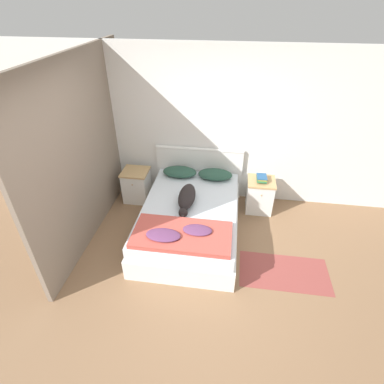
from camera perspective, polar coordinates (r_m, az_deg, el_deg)
ground_plane at (r=4.03m, az=-0.93°, el=-17.11°), size 16.00×16.00×0.00m
wall_back at (r=5.00m, az=2.88°, el=12.16°), size 9.00×0.06×2.55m
wall_side_left at (r=4.48m, az=-19.63°, el=7.48°), size 0.06×3.10×2.55m
bed at (r=4.55m, az=-0.38°, el=-5.23°), size 1.42×2.08×0.51m
headboard at (r=5.29m, az=1.34°, el=4.03°), size 1.50×0.06×0.94m
nightstand_left at (r=5.35m, az=-10.49°, el=1.30°), size 0.45×0.44×0.57m
nightstand_right at (r=5.14m, az=12.75°, el=-0.57°), size 0.45×0.44×0.57m
pillow_left at (r=5.07m, az=-2.36°, el=3.87°), size 0.57×0.34×0.14m
pillow_right at (r=5.01m, az=4.43°, el=3.36°), size 0.57×0.34×0.14m
quilt at (r=3.85m, az=-2.07°, el=-8.08°), size 1.26×0.64×0.11m
dog at (r=4.38m, az=-0.99°, el=-1.02°), size 0.24×0.81×0.22m
book_stack at (r=4.96m, az=13.18°, el=2.54°), size 0.17×0.23×0.08m
rug at (r=4.33m, az=17.10°, el=-14.39°), size 1.18×0.63×0.00m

